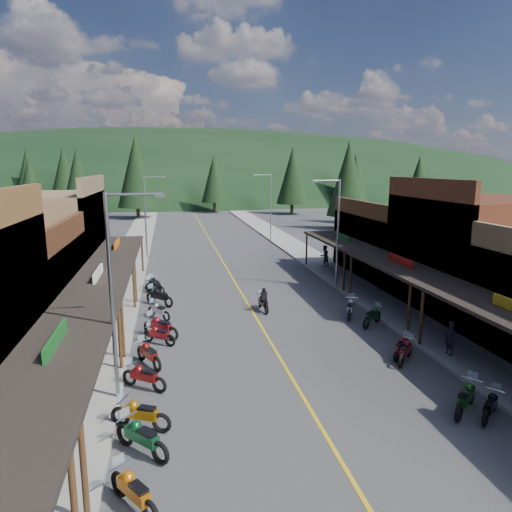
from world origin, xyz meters
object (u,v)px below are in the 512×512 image
pine_7 (28,175)px  pine_10 (78,180)px  bike_west_10 (159,296)px  pine_6 (419,178)px  bike_west_4 (140,413)px  bike_west_6 (149,353)px  rider_on_bike (263,301)px  bike_west_5 (144,375)px  bike_west_8 (160,326)px  shop_west_3 (43,243)px  pine_3 (214,179)px  pine_5 (349,170)px  bike_east_5 (406,350)px  pedestrian_east_a (450,338)px  pine_8 (31,189)px  bike_west_11 (155,286)px  bike_west_3 (142,436)px  shop_east_2 (476,254)px  streetlight_0 (115,288)px  pine_4 (292,175)px  bike_west_12 (155,283)px  shop_east_3 (399,244)px  streetlight_3 (270,204)px  pine_1 (64,175)px  streetlight_2 (336,229)px  pine_2 (136,172)px  bike_west_2 (134,490)px  pedestrian_east_b (324,256)px  pine_11 (348,179)px  bike_west_7 (159,334)px  bike_east_6 (402,346)px  streetlight_1 (147,213)px  pine_9 (355,182)px  bike_east_4 (466,396)px  bike_east_8 (350,307)px  bike_east_7 (372,315)px  bike_west_9 (159,310)px

pine_7 → pine_10: (14.00, -26.00, -0.45)m
pine_7 → bike_west_10: 74.95m
pine_6 → bike_west_4: 89.29m
bike_west_6 → rider_on_bike: (6.73, 6.88, -0.00)m
bike_west_4 → bike_west_5: bike_west_4 is taller
bike_west_4 → bike_west_8: size_ratio=0.95×
shop_west_3 → pine_3: 57.59m
bike_west_4 → pine_5: bearing=-0.5°
bike_east_5 → pedestrian_east_a: 2.31m
pine_8 → bike_west_11: pine_8 is taller
bike_west_3 → bike_west_4: (-0.11, 1.44, -0.02)m
shop_east_2 → bike_east_5: bearing=-141.1°
pine_6 → pine_10: 65.51m
streetlight_0 → pine_4: size_ratio=0.64×
pine_4 → bike_west_12: size_ratio=6.25×
rider_on_bike → shop_east_3: bearing=26.4°
pine_10 → pine_8: bearing=-111.8°
streetlight_0 → streetlight_3: same height
bike_west_4 → shop_west_3: bearing=47.4°
streetlight_3 → pine_1: pine_1 is taller
pine_10 → bike_west_3: pine_10 is taller
streetlight_2 → pine_2: pine_2 is taller
pine_5 → bike_west_2: 93.46m
rider_on_bike → pedestrian_east_b: bearing=50.9°
shop_east_2 → pine_11: bearing=80.3°
pine_2 → bike_west_7: 59.22m
bike_west_8 → bike_east_5: size_ratio=1.16×
bike_east_5 → bike_east_6: size_ratio=1.04×
streetlight_1 → pine_4: (24.95, 38.00, 2.78)m
pine_2 → pine_9: size_ratio=1.30×
pine_6 → bike_east_4: bearing=-118.9°
pine_1 → bike_west_4: pine_1 is taller
streetlight_3 → pine_2: bearing=121.2°
pine_10 → bike_east_8: bearing=-64.1°
streetlight_3 → pine_2: size_ratio=0.57×
bike_west_7 → bike_west_12: size_ratio=0.97×
pine_11 → bike_east_4: pine_11 is taller
pine_1 → bike_east_6: size_ratio=6.45×
streetlight_2 → bike_west_8: streetlight_2 is taller
bike_west_2 → bike_east_7: bearing=9.3°
bike_west_2 → bike_west_6: bike_west_2 is taller
bike_west_2 → pedestrian_east_b: 30.59m
pine_1 → pine_11: (44.00, -32.00, -0.05)m
streetlight_3 → bike_west_10: 27.28m
bike_west_5 → shop_east_3: bearing=-14.1°
shop_east_2 → bike_west_8: 19.59m
bike_west_9 → bike_west_8: bearing=-126.2°
bike_east_7 → streetlight_1: bearing=170.4°
rider_on_bike → pine_8: bearing=118.4°
pine_2 → bike_west_5: bearing=-86.5°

